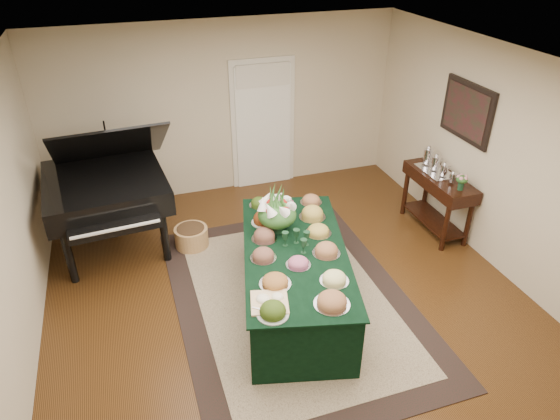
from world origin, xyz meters
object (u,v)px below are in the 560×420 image
object	(u,v)px
floral_centerpiece	(277,210)
mahogany_sideboard	(439,188)
buffet_table	(295,278)
grand_piano	(106,186)

from	to	relation	value
floral_centerpiece	mahogany_sideboard	xyz separation A→B (m)	(2.53, 0.48, -0.39)
mahogany_sideboard	buffet_table	bearing A→B (deg)	-159.44
grand_piano	mahogany_sideboard	bearing A→B (deg)	-12.92
floral_centerpiece	grand_piano	distance (m)	2.37
grand_piano	mahogany_sideboard	size ratio (longest dim) A/B	1.56
buffet_table	grand_piano	size ratio (longest dim) A/B	1.36
floral_centerpiece	mahogany_sideboard	distance (m)	2.60
buffet_table	grand_piano	bearing A→B (deg)	134.77
buffet_table	mahogany_sideboard	distance (m)	2.64
floral_centerpiece	grand_piano	world-z (taller)	grand_piano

